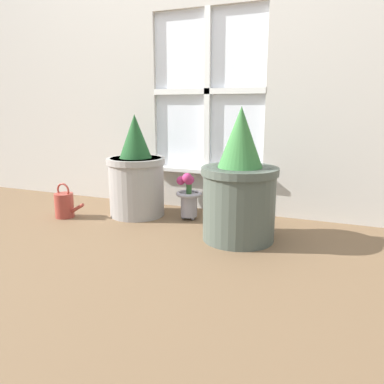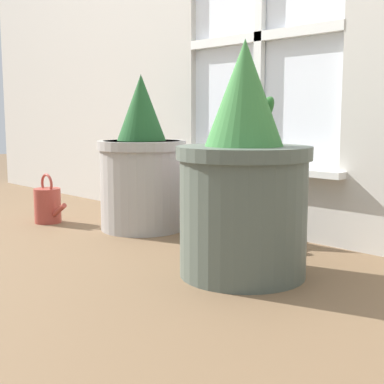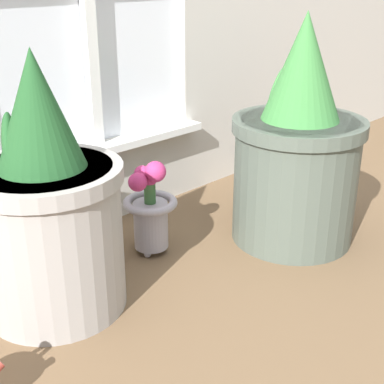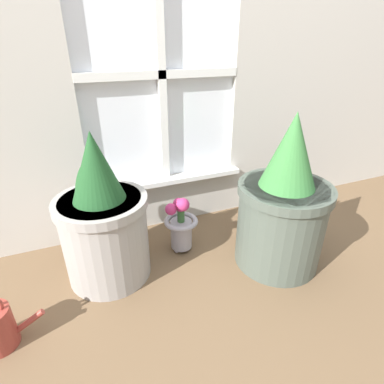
# 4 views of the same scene
# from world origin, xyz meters

# --- Properties ---
(ground_plane) EXTENTS (10.00, 10.00, 0.00)m
(ground_plane) POSITION_xyz_m (0.00, 0.00, 0.00)
(ground_plane) COLOR brown
(potted_plant_left) EXTENTS (0.35, 0.35, 0.62)m
(potted_plant_left) POSITION_xyz_m (-0.35, 0.37, 0.25)
(potted_plant_left) COLOR #9E9993
(potted_plant_left) RESTS_ON ground_plane
(potted_plant_right) EXTENTS (0.38, 0.38, 0.66)m
(potted_plant_right) POSITION_xyz_m (0.35, 0.18, 0.27)
(potted_plant_right) COLOR #4C564C
(potted_plant_right) RESTS_ON ground_plane
(flower_vase) EXTENTS (0.15, 0.15, 0.28)m
(flower_vase) POSITION_xyz_m (-0.02, 0.41, 0.14)
(flower_vase) COLOR #99939E
(flower_vase) RESTS_ON ground_plane
(watering_can) EXTENTS (0.20, 0.11, 0.21)m
(watering_can) POSITION_xyz_m (-0.73, 0.16, 0.08)
(watering_can) COLOR #99382D
(watering_can) RESTS_ON ground_plane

